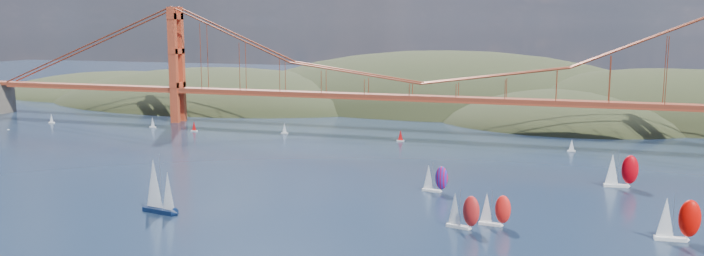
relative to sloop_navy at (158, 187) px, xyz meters
name	(u,v)px	position (x,y,z in m)	size (l,w,h in m)	color
headlands	(539,133)	(82.65, 239.72, -19.21)	(725.00, 225.00, 96.00)	black
bridge	(419,59)	(35.96, 141.43, 25.48)	(552.00, 12.00, 55.00)	maroon
sloop_navy	(158,187)	(0.00, 0.00, 0.00)	(10.23, 6.40, 15.29)	black
racer_0	(462,210)	(75.67, 10.10, -2.34)	(8.32, 4.95, 9.33)	silver
racer_1	(494,209)	(82.52, 14.71, -2.64)	(7.70, 3.57, 8.70)	white
racer_2	(677,219)	(122.24, 15.56, -1.63)	(9.51, 4.01, 10.83)	white
racer_3	(621,170)	(113.43, 65.15, -1.58)	(9.66, 4.34, 10.94)	silver
racer_rwb	(435,178)	(62.63, 42.97, -2.68)	(7.63, 3.59, 8.61)	silver
distant_boat_0	(51,118)	(-137.89, 118.67, -4.34)	(3.00, 2.00, 4.70)	silver
distant_boat_1	(153,122)	(-83.73, 121.67, -4.34)	(3.00, 2.00, 4.70)	silver
distant_boat_2	(194,126)	(-59.77, 117.64, -4.34)	(3.00, 2.00, 4.70)	silver
distant_boat_3	(284,128)	(-19.22, 124.22, -4.34)	(3.00, 2.00, 4.70)	silver
distant_boat_8	(572,145)	(99.58, 118.96, -4.34)	(3.00, 2.00, 4.70)	silver
distant_boat_9	(401,136)	(33.35, 120.93, -4.34)	(3.00, 2.00, 4.70)	silver
gull	(8,130)	(-33.87, -12.55, 14.90)	(0.90, 0.25, 0.17)	white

